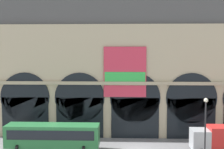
# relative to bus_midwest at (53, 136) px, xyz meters

# --- Properties ---
(station_building) EXTENTS (46.56, 6.20, 20.21)m
(station_building) POSITION_rel_bus_midwest_xyz_m (9.95, 8.34, 8.04)
(station_building) COLOR #BCAD8C
(station_building) RESTS_ON ground
(bus_midwest) EXTENTS (11.00, 3.25, 3.10)m
(bus_midwest) POSITION_rel_bus_midwest_xyz_m (0.00, 0.00, 0.00)
(bus_midwest) COLOR #2D7A42
(bus_midwest) RESTS_ON ground
(street_lamp_quayside) EXTENTS (0.44, 0.44, 6.90)m
(street_lamp_quayside) POSITION_rel_bus_midwest_xyz_m (16.89, -3.44, 2.63)
(street_lamp_quayside) COLOR black
(street_lamp_quayside) RESTS_ON ground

